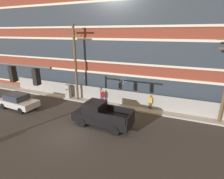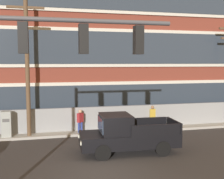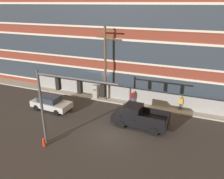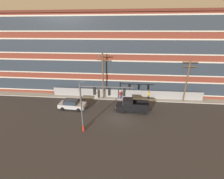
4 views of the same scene
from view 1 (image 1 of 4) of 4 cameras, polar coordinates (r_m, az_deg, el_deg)
name	(u,v)px [view 1 (image 1 of 4)]	position (r m, az deg, el deg)	size (l,w,h in m)	color
ground_plane	(70,134)	(14.81, -13.54, -13.94)	(160.00, 160.00, 0.00)	#333030
sidewalk_building_side	(106,102)	(20.12, -2.03, -4.22)	(80.00, 1.84, 0.16)	#9E9B93
brick_mill_building	(98,33)	(26.15, -4.44, 18.06)	(52.67, 11.68, 15.37)	brown
chain_link_fence	(112,96)	(19.64, -0.06, -2.21)	(28.35, 0.06, 1.76)	gray
pickup_truck_black	(101,115)	(15.18, -3.56, -8.40)	(5.28, 2.20, 2.08)	black
sedan_silver	(18,101)	(21.08, -28.34, -3.33)	(4.45, 2.12, 1.56)	#B2B5BA
utility_pole_near_corner	(75,61)	(20.10, -11.89, 9.18)	(2.23, 0.26, 8.61)	brown
electrical_cabinet	(68,92)	(21.78, -14.17, -0.74)	(0.58, 0.49, 1.77)	#939993
pedestrian_near_cabinet	(102,96)	(19.49, -3.16, -2.16)	(0.46, 0.44, 1.69)	navy
pedestrian_by_fence	(150,101)	(18.42, 12.44, -3.84)	(0.43, 0.29, 1.69)	#4C4C51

